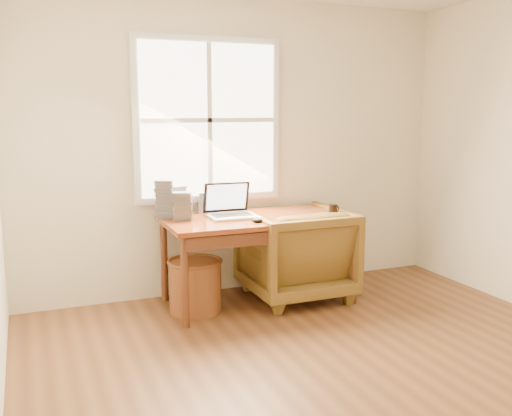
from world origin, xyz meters
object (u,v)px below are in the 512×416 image
(armchair, at_px, (295,253))
(wicker_stool, at_px, (195,286))
(laptop, at_px, (233,201))
(cd_stack_a, at_px, (177,200))
(desk, at_px, (258,219))
(coffee_mug, at_px, (333,209))

(armchair, bearing_deg, wicker_stool, 1.70)
(armchair, bearing_deg, laptop, -1.28)
(wicker_stool, xyz_separation_m, cd_stack_a, (-0.04, 0.37, 0.66))
(desk, xyz_separation_m, laptop, (-0.22, 0.01, 0.17))
(desk, relative_size, coffee_mug, 19.22)
(desk, height_order, coffee_mug, coffee_mug)
(cd_stack_a, bearing_deg, wicker_stool, -83.95)
(armchair, distance_m, coffee_mug, 0.51)
(armchair, relative_size, cd_stack_a, 3.56)
(laptop, bearing_deg, coffee_mug, -7.56)
(armchair, xyz_separation_m, wicker_stool, (-0.92, -0.03, -0.19))
(desk, height_order, wicker_stool, desk)
(wicker_stool, height_order, coffee_mug, coffee_mug)
(wicker_stool, bearing_deg, laptop, 6.61)
(armchair, xyz_separation_m, coffee_mug, (0.29, -0.13, 0.39))
(laptop, xyz_separation_m, cd_stack_a, (-0.39, 0.33, -0.02))
(wicker_stool, bearing_deg, cd_stack_a, 96.05)
(wicker_stool, xyz_separation_m, laptop, (0.35, 0.04, 0.68))
(armchair, xyz_separation_m, cd_stack_a, (-0.96, 0.34, 0.47))
(armchair, bearing_deg, cd_stack_a, -19.79)
(desk, xyz_separation_m, wicker_stool, (-0.57, -0.03, -0.52))
(wicker_stool, xyz_separation_m, coffee_mug, (1.22, -0.10, 0.58))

